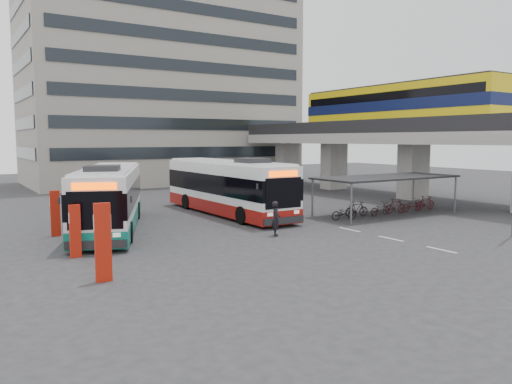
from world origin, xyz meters
TOP-DOWN VIEW (x-y plane):
  - ground at (0.00, 0.00)m, footprint 120.00×120.00m
  - viaduct at (17.00, 11.22)m, footprint 8.00×32.00m
  - bike_shelter at (8.47, 3.00)m, footprint 10.00×4.00m
  - office_block at (6.00, 36.00)m, footprint 30.00×15.00m
  - road_markings at (2.50, -3.00)m, footprint 0.15×7.60m
  - bus_main at (-0.37, 8.78)m, footprint 2.89×12.99m
  - bus_teal at (-8.62, 7.21)m, footprint 7.16×12.64m
  - pedestrian at (-1.96, 0.72)m, footprint 0.68×0.78m
  - sign_totem_south at (-11.80, -2.95)m, footprint 0.60×0.22m
  - sign_totem_mid at (-11.82, 1.28)m, footprint 0.49×0.19m
  - sign_totem_north at (-11.60, 6.73)m, footprint 0.51×0.20m

SIDE VIEW (x-z plane):
  - ground at x=0.00m, z-range 0.00..0.00m
  - road_markings at x=2.50m, z-range 0.00..0.01m
  - pedestrian at x=-1.96m, z-range 0.00..1.81m
  - sign_totem_mid at x=-11.82m, z-range 0.04..2.30m
  - sign_totem_north at x=-11.60m, z-range 0.04..2.40m
  - sign_totem_south at x=-11.80m, z-range 0.04..2.82m
  - bike_shelter at x=8.47m, z-range 0.17..2.71m
  - bus_teal at x=-8.62m, z-range -0.13..3.57m
  - bus_main at x=-0.37m, z-range -0.14..3.70m
  - viaduct at x=17.00m, z-range 1.39..11.07m
  - office_block at x=6.00m, z-range 0.00..25.00m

